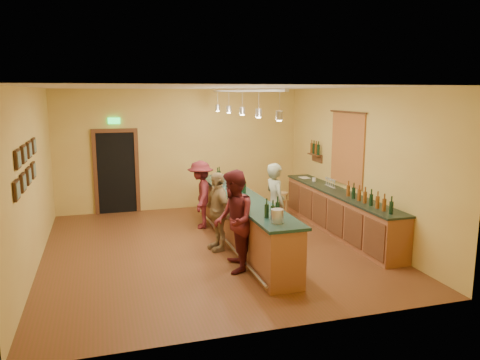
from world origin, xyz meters
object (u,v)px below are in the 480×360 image
object	(u,v)px
tasting_bar	(242,216)
customer_b	(218,211)
bartender	(275,204)
customer_a	(234,221)
bar_stool	(282,198)
customer_c	(201,195)
back_counter	(339,212)

from	to	relation	value
tasting_bar	customer_b	xyz separation A→B (m)	(-0.55, -0.14, 0.18)
bartender	customer_a	bearing A→B (deg)	130.18
customer_b	bar_stool	bearing A→B (deg)	120.86
customer_a	bar_stool	bearing A→B (deg)	157.47
customer_b	customer_c	world-z (taller)	customer_b
tasting_bar	customer_c	xyz separation A→B (m)	(-0.55, 1.49, 0.18)
customer_a	customer_c	xyz separation A→B (m)	(-0.00, 2.79, -0.11)
customer_a	customer_b	xyz separation A→B (m)	(-0.00, 1.16, -0.11)
customer_a	customer_c	world-z (taller)	customer_a
bartender	customer_a	xyz separation A→B (m)	(-1.25, -1.24, 0.06)
customer_c	back_counter	bearing A→B (deg)	78.83
bartender	tasting_bar	bearing A→B (deg)	80.32
customer_b	bartender	bearing A→B (deg)	82.12
tasting_bar	customer_b	world-z (taller)	customer_b
customer_a	tasting_bar	bearing A→B (deg)	169.24
tasting_bar	customer_b	size ratio (longest dim) A/B	3.24
tasting_bar	customer_c	world-z (taller)	customer_c
tasting_bar	customer_b	distance (m)	0.59
customer_b	customer_c	bearing A→B (deg)	168.70
tasting_bar	customer_b	bearing A→B (deg)	-166.04
customer_c	bar_stool	world-z (taller)	customer_c
customer_a	customer_c	size ratio (longest dim) A/B	1.14
bartender	bar_stool	size ratio (longest dim) A/B	2.64
back_counter	tasting_bar	world-z (taller)	tasting_bar
customer_b	bar_stool	world-z (taller)	customer_b
customer_a	bar_stool	world-z (taller)	customer_a
back_counter	tasting_bar	xyz separation A→B (m)	(-2.32, -0.18, 0.12)
bartender	back_counter	bearing A→B (deg)	-86.11
back_counter	tasting_bar	distance (m)	2.33
back_counter	bartender	distance (m)	1.68
customer_b	customer_a	bearing A→B (deg)	-11.30
customer_b	bar_stool	xyz separation A→B (m)	(2.15, 1.94, -0.29)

